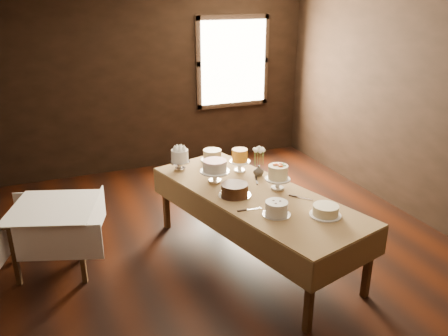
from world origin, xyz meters
TOP-DOWN VIEW (x-y plane):
  - floor at (0.00, 0.00)m, footprint 5.00×6.00m
  - wall_back at (0.00, 3.00)m, footprint 5.00×0.02m
  - wall_right at (2.50, 0.00)m, footprint 0.02×6.00m
  - window at (1.30, 2.94)m, footprint 1.10×0.05m
  - display_table at (0.21, -0.10)m, footprint 1.55×2.61m
  - side_table at (-1.70, 0.53)m, footprint 1.03×1.03m
  - cake_meringue at (-0.29, 0.81)m, footprint 0.27×0.27m
  - cake_speckled at (0.16, 0.95)m, footprint 0.28×0.28m
  - cake_lattice at (-0.05, 0.33)m, footprint 0.35×0.35m
  - cake_caramel at (0.32, 0.50)m, footprint 0.24×0.24m
  - cake_chocolate at (-0.01, -0.09)m, footprint 0.35×0.35m
  - cake_flowers at (0.47, -0.10)m, footprint 0.28×0.28m
  - cake_swirl at (0.17, -0.62)m, footprint 0.26×0.26m
  - cake_cream at (0.58, -0.80)m, footprint 0.33×0.33m
  - cake_server_a at (0.35, -0.40)m, footprint 0.23×0.11m
  - cake_server_b at (0.60, -0.42)m, footprint 0.17×0.20m
  - cake_server_c at (0.08, 0.22)m, footprint 0.17×0.20m
  - cake_server_d at (0.39, 0.22)m, footprint 0.11×0.23m
  - cake_server_e at (0.04, -0.44)m, footprint 0.24×0.04m
  - flower_vase at (0.45, 0.29)m, footprint 0.14×0.14m
  - flower_bouquet at (0.45, 0.29)m, footprint 0.14×0.14m

SIDE VIEW (x-z plane):
  - floor at x=0.00m, z-range -0.01..0.01m
  - side_table at x=-1.70m, z-range 0.26..0.94m
  - display_table at x=0.21m, z-range 0.32..1.08m
  - cake_server_a at x=0.35m, z-range 0.76..0.77m
  - cake_server_b at x=0.60m, z-range 0.76..0.77m
  - cake_server_c at x=0.08m, z-range 0.76..0.77m
  - cake_server_d at x=0.39m, z-range 0.76..0.77m
  - cake_server_e at x=0.04m, z-range 0.76..0.77m
  - cake_cream at x=0.58m, z-range 0.76..0.86m
  - cake_chocolate at x=-0.01m, z-range 0.76..0.88m
  - flower_vase at x=0.45m, z-range 0.76..0.88m
  - cake_speckled at x=0.16m, z-range 0.75..0.89m
  - cake_swirl at x=0.17m, z-range 0.75..0.89m
  - cake_lattice at x=-0.05m, z-range 0.75..0.99m
  - cake_meringue at x=-0.29m, z-range 0.75..0.99m
  - cake_flowers at x=0.47m, z-range 0.74..1.01m
  - cake_caramel at x=0.32m, z-range 0.74..1.01m
  - flower_bouquet at x=0.45m, z-range 0.90..1.10m
  - wall_back at x=0.00m, z-range 0.00..2.80m
  - wall_right at x=2.50m, z-range 0.00..2.80m
  - window at x=1.30m, z-range 0.95..2.25m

